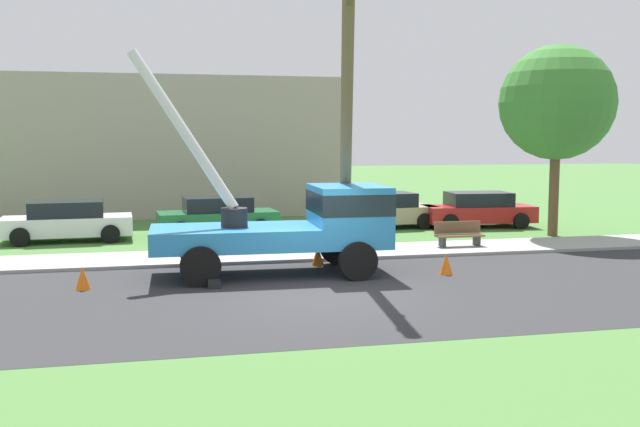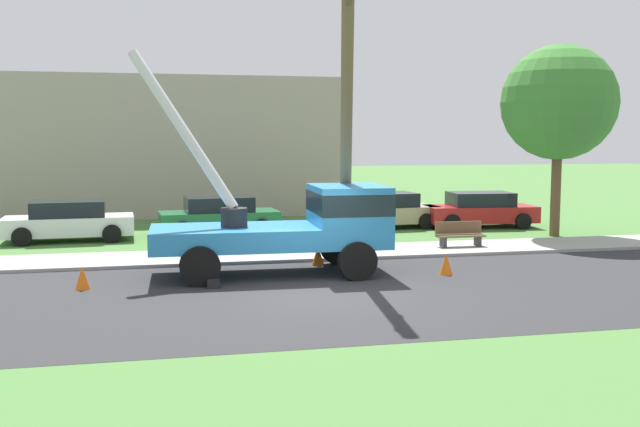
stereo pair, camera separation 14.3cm
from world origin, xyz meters
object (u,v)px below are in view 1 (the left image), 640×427
(utility_truck, at_px, (301,221))
(parked_sedan_red, at_px, (478,210))
(traffic_cone_curbside, at_px, (318,256))
(roadside_tree_far, at_px, (557,103))
(traffic_cone_ahead, at_px, (446,264))
(parked_sedan_tan, at_px, (382,210))
(park_bench, at_px, (459,235))
(leaning_utility_pole, at_px, (347,116))
(traffic_cone_behind, at_px, (83,278))
(parked_sedan_green, at_px, (218,216))
(parked_sedan_white, at_px, (67,221))

(utility_truck, distance_m, parked_sedan_red, 12.17)
(traffic_cone_curbside, relative_size, roadside_tree_far, 0.08)
(traffic_cone_ahead, relative_size, traffic_cone_curbside, 1.00)
(traffic_cone_curbside, bearing_deg, traffic_cone_ahead, -34.39)
(parked_sedan_tan, relative_size, park_bench, 2.84)
(leaning_utility_pole, distance_m, traffic_cone_behind, 7.91)
(leaning_utility_pole, height_order, parked_sedan_red, leaning_utility_pole)
(traffic_cone_ahead, relative_size, park_bench, 0.35)
(traffic_cone_curbside, bearing_deg, parked_sedan_red, 40.77)
(traffic_cone_ahead, bearing_deg, parked_sedan_green, 119.61)
(roadside_tree_far, bearing_deg, parked_sedan_red, 117.75)
(utility_truck, relative_size, leaning_utility_pole, 0.82)
(parked_sedan_red, bearing_deg, parked_sedan_green, 179.57)
(utility_truck, bearing_deg, traffic_cone_curbside, 56.80)
(parked_sedan_red, bearing_deg, roadside_tree_far, -62.25)
(parked_sedan_tan, bearing_deg, traffic_cone_ahead, -97.69)
(parked_sedan_green, distance_m, parked_sedan_tan, 6.62)
(parked_sedan_white, height_order, parked_sedan_green, same)
(traffic_cone_behind, bearing_deg, parked_sedan_green, 66.59)
(leaning_utility_pole, height_order, traffic_cone_curbside, leaning_utility_pole)
(parked_sedan_red, bearing_deg, park_bench, -120.91)
(park_bench, bearing_deg, traffic_cone_curbside, -159.68)
(parked_sedan_green, relative_size, roadside_tree_far, 0.65)
(traffic_cone_curbside, distance_m, parked_sedan_green, 7.57)
(traffic_cone_ahead, bearing_deg, traffic_cone_curbside, 145.61)
(traffic_cone_ahead, xyz_separation_m, park_bench, (2.11, 3.99, 0.18))
(traffic_cone_ahead, distance_m, park_bench, 4.51)
(parked_sedan_green, bearing_deg, traffic_cone_ahead, -60.39)
(parked_sedan_red, height_order, roadside_tree_far, roadside_tree_far)
(leaning_utility_pole, relative_size, parked_sedan_white, 1.84)
(traffic_cone_curbside, height_order, roadside_tree_far, roadside_tree_far)
(leaning_utility_pole, height_order, traffic_cone_behind, leaning_utility_pole)
(utility_truck, xyz_separation_m, roadside_tree_far, (10.55, 5.18, 3.47))
(traffic_cone_ahead, height_order, parked_sedan_green, parked_sedan_green)
(parked_sedan_green, bearing_deg, traffic_cone_curbside, -72.72)
(parked_sedan_green, xyz_separation_m, parked_sedan_tan, (6.61, 0.48, 0.00))
(traffic_cone_ahead, xyz_separation_m, parked_sedan_red, (5.24, 9.22, 0.43))
(utility_truck, xyz_separation_m, parked_sedan_white, (-6.85, 7.66, -0.70))
(parked_sedan_red, bearing_deg, traffic_cone_ahead, -119.61)
(traffic_cone_ahead, xyz_separation_m, traffic_cone_behind, (-9.25, 0.13, 0.00))
(traffic_cone_curbside, xyz_separation_m, parked_sedan_red, (8.28, 7.14, 0.43))
(parked_sedan_white, height_order, parked_sedan_red, same)
(traffic_cone_behind, distance_m, parked_sedan_tan, 14.32)
(parked_sedan_white, relative_size, park_bench, 2.81)
(leaning_utility_pole, height_order, park_bench, leaning_utility_pole)
(traffic_cone_ahead, bearing_deg, parked_sedan_white, 140.62)
(parked_sedan_white, height_order, parked_sedan_tan, same)
(parked_sedan_red, bearing_deg, parked_sedan_white, -178.07)
(traffic_cone_curbside, relative_size, parked_sedan_green, 0.12)
(parked_sedan_tan, distance_m, roadside_tree_far, 7.77)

